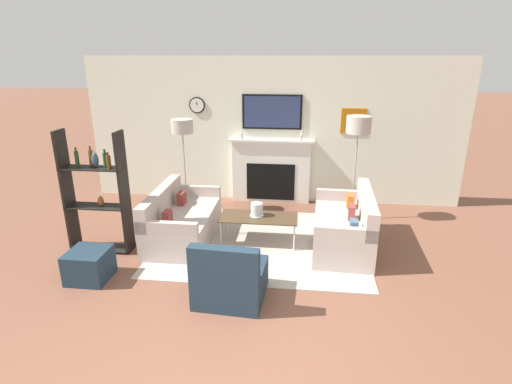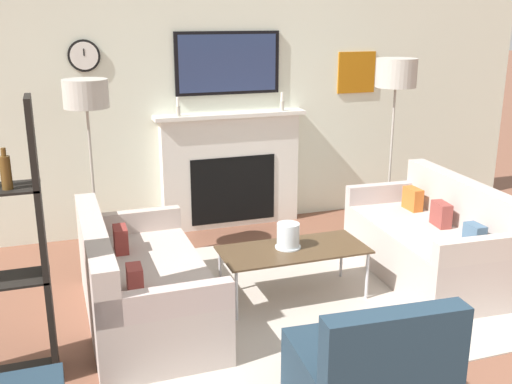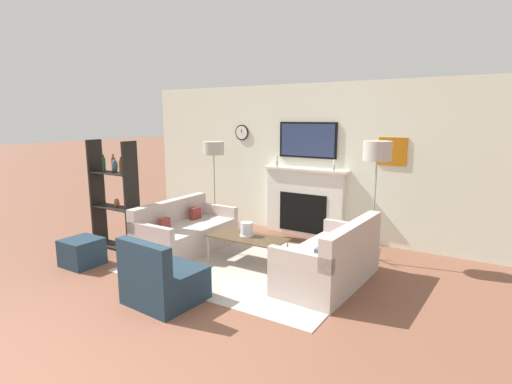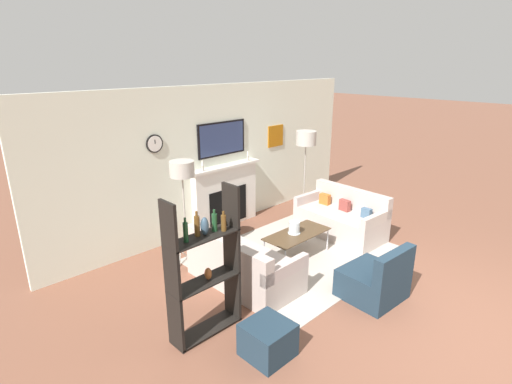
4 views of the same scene
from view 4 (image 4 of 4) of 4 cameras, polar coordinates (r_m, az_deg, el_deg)
The scene contains 12 objects.
ground_plane at distance 5.73m, azimuth 27.66°, elevation -16.80°, with size 60.00×60.00×0.00m, color brown.
fireplace_wall at distance 7.63m, azimuth -4.94°, elevation 4.00°, with size 7.05×0.28×2.70m.
area_rug at distance 6.78m, azimuth 5.94°, elevation -8.98°, with size 3.10×2.51×0.01m.
couch_left at distance 5.85m, azimuth -1.96°, elevation -10.54°, with size 0.86×1.66×0.79m.
couch_right at distance 7.57m, azimuth 12.08°, elevation -3.80°, with size 0.89×1.64×0.84m.
armchair at distance 5.77m, azimuth 16.68°, elevation -12.04°, with size 0.82×0.78×0.79m.
coffee_table at distance 6.57m, azimuth 5.90°, elevation -6.10°, with size 1.16×0.53×0.42m.
hurricane_candle at distance 6.53m, azimuth 5.49°, elevation -5.16°, with size 0.21×0.21×0.20m.
floor_lamp_left at distance 6.04m, azimuth -10.53°, elevation 2.98°, with size 0.37×0.37×1.69m.
floor_lamp_right at distance 7.98m, azimuth 7.16°, elevation 7.48°, with size 0.40×0.40×1.79m.
shelf_unit at distance 4.65m, azimuth -7.39°, elevation -10.44°, with size 0.88×0.28×1.76m.
ottoman at distance 4.65m, azimuth 1.69°, elevation -20.34°, with size 0.49×0.49×0.39m.
Camera 4 is at (-4.69, -1.14, 3.10)m, focal length 28.00 mm.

